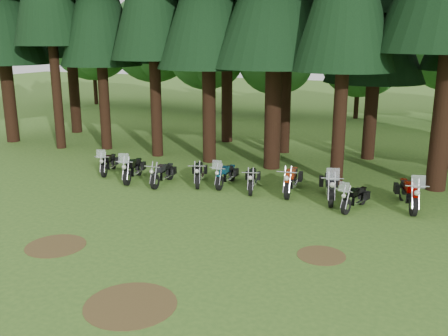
{
  "coord_description": "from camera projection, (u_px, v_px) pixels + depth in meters",
  "views": [
    {
      "loc": [
        7.18,
        -12.76,
        6.08
      ],
      "look_at": [
        -0.5,
        5.0,
        1.0
      ],
      "focal_mm": 40.0,
      "sensor_mm": 36.0,
      "label": 1
    }
  ],
  "objects": [
    {
      "name": "dirt_patch_2",
      "position": [
        131.0,
        305.0,
        11.7
      ],
      "size": [
        2.2,
        2.2,
        0.01
      ],
      "primitive_type": "cylinder",
      "color": "#4C3D1E",
      "rests_on": "ground"
    },
    {
      "name": "motorcycle_7",
      "position": [
        330.0,
        187.0,
        19.13
      ],
      "size": [
        0.95,
        2.48,
        1.57
      ],
      "rotation": [
        0.0,
        0.0,
        0.27
      ],
      "color": "black",
      "rests_on": "ground"
    },
    {
      "name": "decid_3",
      "position": [
        277.0,
        58.0,
        38.61
      ],
      "size": [
        6.12,
        5.95,
        7.65
      ],
      "color": "black",
      "rests_on": "ground"
    },
    {
      "name": "decid_4",
      "position": [
        363.0,
        61.0,
        37.28
      ],
      "size": [
        5.93,
        5.76,
        7.41
      ],
      "color": "black",
      "rests_on": "ground"
    },
    {
      "name": "motorcycle_4",
      "position": [
        226.0,
        175.0,
        21.01
      ],
      "size": [
        0.4,
        2.11,
        1.33
      ],
      "rotation": [
        0.0,
        0.0,
        0.03
      ],
      "color": "black",
      "rests_on": "ground"
    },
    {
      "name": "motorcycle_8",
      "position": [
        354.0,
        198.0,
        18.08
      ],
      "size": [
        0.77,
        1.98,
        1.25
      ],
      "rotation": [
        0.0,
        0.0,
        -0.27
      ],
      "color": "black",
      "rests_on": "ground"
    },
    {
      "name": "decid_0",
      "position": [
        94.0,
        39.0,
        45.05
      ],
      "size": [
        8.0,
        7.78,
        10.0
      ],
      "color": "black",
      "rests_on": "ground"
    },
    {
      "name": "motorcycle_3",
      "position": [
        199.0,
        173.0,
        21.27
      ],
      "size": [
        0.94,
        2.07,
        0.89
      ],
      "rotation": [
        0.0,
        0.0,
        0.38
      ],
      "color": "black",
      "rests_on": "ground"
    },
    {
      "name": "decid_2",
      "position": [
        208.0,
        52.0,
        40.38
      ],
      "size": [
        6.72,
        6.53,
        8.4
      ],
      "color": "black",
      "rests_on": "ground"
    },
    {
      "name": "ground",
      "position": [
        175.0,
        238.0,
        15.63
      ],
      "size": [
        120.0,
        120.0,
        0.0
      ],
      "primitive_type": "plane",
      "color": "#396122",
      "rests_on": "ground"
    },
    {
      "name": "motorcycle_9",
      "position": [
        408.0,
        194.0,
        18.21
      ],
      "size": [
        0.97,
        2.48,
        1.57
      ],
      "rotation": [
        0.0,
        0.0,
        0.27
      ],
      "color": "black",
      "rests_on": "ground"
    },
    {
      "name": "decid_1",
      "position": [
        155.0,
        40.0,
        43.16
      ],
      "size": [
        7.91,
        7.69,
        9.88
      ],
      "color": "black",
      "rests_on": "ground"
    },
    {
      "name": "dirt_patch_1",
      "position": [
        321.0,
        255.0,
        14.35
      ],
      "size": [
        1.4,
        1.4,
        0.01
      ],
      "primitive_type": "cylinder",
      "color": "#4C3D1E",
      "rests_on": "ground"
    },
    {
      "name": "motorcycle_2",
      "position": [
        163.0,
        174.0,
        21.2
      ],
      "size": [
        0.37,
        2.12,
        0.86
      ],
      "rotation": [
        0.0,
        0.0,
        0.09
      ],
      "color": "black",
      "rests_on": "ground"
    },
    {
      "name": "motorcycle_5",
      "position": [
        252.0,
        180.0,
        20.38
      ],
      "size": [
        0.71,
        2.05,
        0.85
      ],
      "rotation": [
        0.0,
        0.0,
        0.28
      ],
      "color": "black",
      "rests_on": "ground"
    },
    {
      "name": "motorcycle_0",
      "position": [
        109.0,
        164.0,
        22.94
      ],
      "size": [
        0.94,
        2.08,
        1.33
      ],
      "rotation": [
        0.0,
        0.0,
        0.33
      ],
      "color": "black",
      "rests_on": "ground"
    },
    {
      "name": "dirt_patch_0",
      "position": [
        56.0,
        246.0,
        15.01
      ],
      "size": [
        1.8,
        1.8,
        0.01
      ],
      "primitive_type": "cylinder",
      "color": "#4C3D1E",
      "rests_on": "ground"
    },
    {
      "name": "motorcycle_6",
      "position": [
        291.0,
        181.0,
        19.99
      ],
      "size": [
        0.46,
        2.43,
        0.99
      ],
      "rotation": [
        0.0,
        0.0,
        0.12
      ],
      "color": "black",
      "rests_on": "ground"
    },
    {
      "name": "motorcycle_1",
      "position": [
        133.0,
        170.0,
        21.77
      ],
      "size": [
        0.88,
        2.3,
        1.46
      ],
      "rotation": [
        0.0,
        0.0,
        0.26
      ],
      "color": "black",
      "rests_on": "ground"
    }
  ]
}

